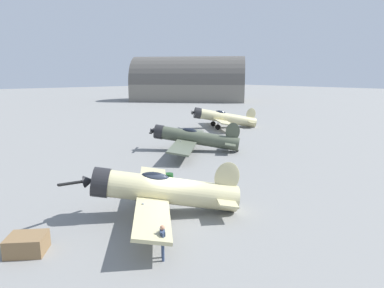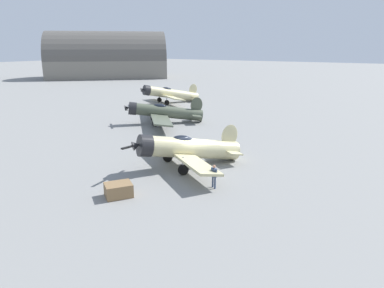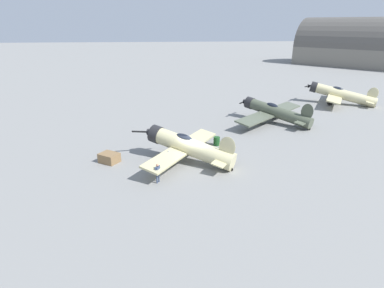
{
  "view_description": "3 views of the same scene",
  "coord_description": "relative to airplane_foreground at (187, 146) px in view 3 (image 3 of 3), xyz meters",
  "views": [
    {
      "loc": [
        -10.55,
        -14.51,
        8.04
      ],
      "look_at": [
        8.93,
        8.53,
        1.6
      ],
      "focal_mm": 30.44,
      "sensor_mm": 36.0,
      "label": 1
    },
    {
      "loc": [
        -22.5,
        -14.18,
        9.24
      ],
      "look_at": [
        0.0,
        0.0,
        1.8
      ],
      "focal_mm": 32.75,
      "sensor_mm": 36.0,
      "label": 2
    },
    {
      "loc": [
        -2.59,
        -26.89,
        12.0
      ],
      "look_at": [
        0.0,
        0.0,
        1.8
      ],
      "focal_mm": 30.09,
      "sensor_mm": 36.0,
      "label": 3
    }
  ],
  "objects": [
    {
      "name": "airplane_mid_apron",
      "position": [
        12.04,
        11.31,
        -0.08
      ],
      "size": [
        11.11,
        10.34,
        3.23
      ],
      "rotation": [
        0.0,
        0.0,
        2.31
      ],
      "color": "#4C5442",
      "rests_on": "ground_plane"
    },
    {
      "name": "airplane_far_line",
      "position": [
        25.62,
        20.12,
        0.07
      ],
      "size": [
        10.25,
        10.61,
        3.35
      ],
      "rotation": [
        0.0,
        0.0,
        2.59
      ],
      "color": "beige",
      "rests_on": "ground_plane"
    },
    {
      "name": "equipment_crate",
      "position": [
        -7.14,
        0.51,
        -1.07
      ],
      "size": [
        2.12,
        2.03,
        0.86
      ],
      "rotation": [
        0.0,
        0.0,
        5.67
      ],
      "color": "olive",
      "rests_on": "ground_plane"
    },
    {
      "name": "distant_hangar",
      "position": [
        56.23,
        65.15,
        3.05
      ],
      "size": [
        35.53,
        36.53,
        16.87
      ],
      "rotation": [
        0.0,
        0.0,
        2.31
      ],
      "color": "slate",
      "rests_on": "ground_plane"
    },
    {
      "name": "ground_plane",
      "position": [
        0.4,
        -0.27,
        -1.5
      ],
      "size": [
        400.0,
        400.0,
        0.0
      ],
      "primitive_type": "plane",
      "color": "gray"
    },
    {
      "name": "ground_crew_mechanic",
      "position": [
        -2.69,
        -3.96,
        -0.51
      ],
      "size": [
        0.42,
        0.56,
        1.63
      ],
      "rotation": [
        0.0,
        0.0,
        2.61
      ],
      "color": "#384766",
      "rests_on": "ground_plane"
    },
    {
      "name": "airplane_foreground",
      "position": [
        0.0,
        0.0,
        0.0
      ],
      "size": [
        9.57,
        10.02,
        3.18
      ],
      "rotation": [
        0.0,
        0.0,
        2.55
      ],
      "color": "beige",
      "rests_on": "ground_plane"
    },
    {
      "name": "fuel_drum",
      "position": [
        3.38,
        3.88,
        -1.05
      ],
      "size": [
        0.69,
        0.69,
        0.9
      ],
      "color": "#19471E",
      "rests_on": "ground_plane"
    }
  ]
}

